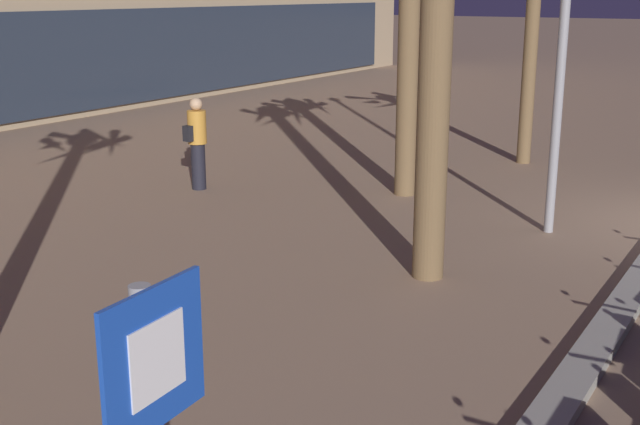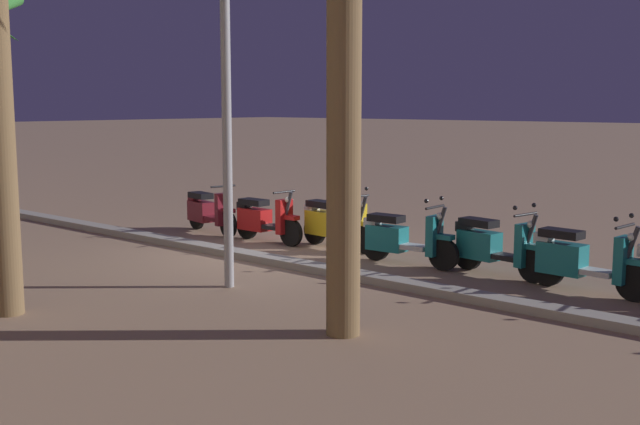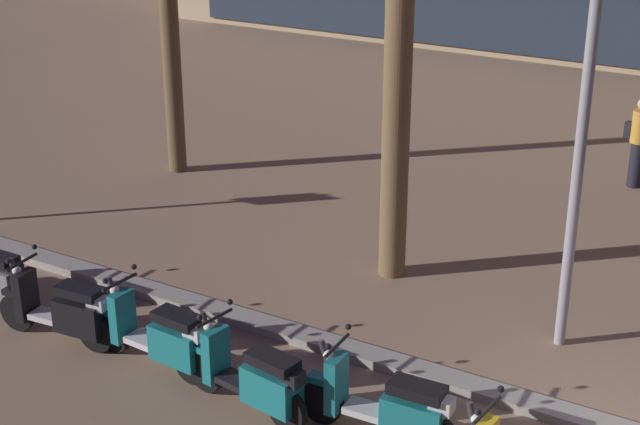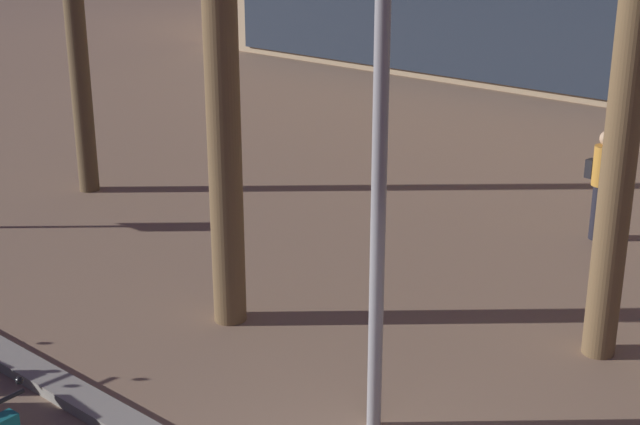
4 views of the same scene
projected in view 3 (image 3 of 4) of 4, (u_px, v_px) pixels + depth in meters
name	position (u px, v px, depth m)	size (l,w,h in m)	color
scooter_black_lead_nearest	(64.00, 311.00, 12.17)	(1.80, 0.56, 1.17)	black
scooter_teal_second_in_line	(160.00, 337.00, 11.55)	(1.83, 0.56, 1.17)	black
scooter_teal_far_back	(254.00, 378.00, 10.69)	(1.77, 0.61, 1.17)	black
scooter_teal_last_in_row	(389.00, 407.00, 10.21)	(1.84, 0.56, 1.17)	black
pedestrian_window_shopping	(639.00, 140.00, 17.26)	(0.46, 0.34, 1.67)	black
street_lamp	(592.00, 38.00, 10.82)	(0.36, 0.36, 6.46)	#939399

